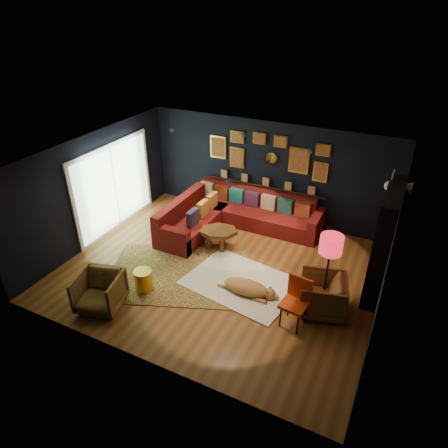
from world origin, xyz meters
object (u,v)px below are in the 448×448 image
at_px(floor_lamp, 331,248).
at_px(orange_chair, 297,298).
at_px(coffee_table, 218,233).
at_px(dog, 246,285).
at_px(gold_stool, 144,280).
at_px(armchair_right, 322,293).
at_px(sectional, 230,216).
at_px(armchair_left, 99,290).
at_px(pouf, 201,219).

bearing_deg(floor_lamp, orange_chair, -114.08).
xyz_separation_m(coffee_table, dog, (1.27, -1.28, -0.17)).
xyz_separation_m(gold_stool, dog, (1.91, 0.79, -0.01)).
relative_size(coffee_table, orange_chair, 1.16).
bearing_deg(gold_stool, coffee_table, 72.77).
bearing_deg(armchair_right, floor_lamp, 169.46).
bearing_deg(sectional, armchair_left, -102.92).
bearing_deg(pouf, armchair_left, -93.22).
bearing_deg(sectional, coffee_table, -79.84).
xyz_separation_m(armchair_left, floor_lamp, (3.78, 2.00, 0.87)).
distance_m(coffee_table, armchair_left, 3.06).
bearing_deg(orange_chair, armchair_right, 62.75).
relative_size(sectional, floor_lamp, 2.23).
height_order(sectional, armchair_left, sectional).
bearing_deg(sectional, gold_stool, -98.65).
bearing_deg(armchair_left, dog, 19.63).
relative_size(pouf, floor_lamp, 0.37).
xyz_separation_m(armchair_left, orange_chair, (3.44, 1.25, 0.15)).
height_order(orange_chair, floor_lamp, floor_lamp).
bearing_deg(floor_lamp, pouf, 156.60).
bearing_deg(pouf, armchair_right, -26.49).
relative_size(sectional, pouf, 5.99).
relative_size(gold_stool, dog, 0.36).
height_order(armchair_left, gold_stool, armchair_left).
xyz_separation_m(armchair_left, gold_stool, (0.42, 0.79, -0.18)).
xyz_separation_m(coffee_table, floor_lamp, (2.72, -0.87, 0.89)).
xyz_separation_m(armchair_right, dog, (-1.46, -0.17, -0.20)).
distance_m(orange_chair, floor_lamp, 1.09).
distance_m(coffee_table, dog, 1.81).
bearing_deg(sectional, armchair_right, -35.82).
bearing_deg(pouf, floor_lamp, -23.40).
relative_size(sectional, coffee_table, 3.09).
bearing_deg(floor_lamp, gold_stool, -160.20).
bearing_deg(coffee_table, gold_stool, -107.23).
relative_size(gold_stool, floor_lamp, 0.30).
distance_m(sectional, armchair_left, 3.96).
bearing_deg(coffee_table, orange_chair, -34.22).
bearing_deg(armchair_right, armchair_left, -79.68).
distance_m(armchair_left, gold_stool, 0.91).
relative_size(sectional, armchair_right, 4.06).
height_order(pouf, gold_stool, gold_stool).
xyz_separation_m(gold_stool, floor_lamp, (3.36, 1.21, 1.05)).
distance_m(sectional, gold_stool, 3.11).
bearing_deg(orange_chair, floor_lamp, 73.43).
height_order(coffee_table, pouf, coffee_table).
distance_m(armchair_right, dog, 1.49).
bearing_deg(armchair_left, armchair_right, 10.26).
xyz_separation_m(coffee_table, orange_chair, (2.38, -1.62, 0.17)).
relative_size(armchair_left, floor_lamp, 0.54).
xyz_separation_m(pouf, gold_stool, (0.22, -2.76, 0.01)).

